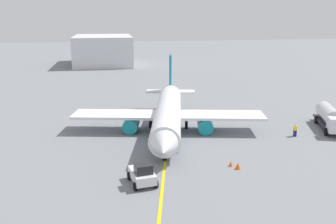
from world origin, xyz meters
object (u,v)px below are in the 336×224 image
(fuel_tanker, at_px, (330,117))
(safety_cone_wingtip, at_px, (238,166))
(refueling_worker, at_px, (295,130))
(safety_cone_nose, at_px, (231,164))
(pushback_tug, at_px, (142,174))
(airplane, at_px, (168,114))

(fuel_tanker, distance_m, safety_cone_wingtip, 21.79)
(refueling_worker, relative_size, safety_cone_nose, 3.00)
(fuel_tanker, xyz_separation_m, pushback_tug, (13.34, -28.85, -0.71))
(pushback_tug, bearing_deg, refueling_worker, 116.48)
(fuel_tanker, relative_size, pushback_tug, 2.67)
(airplane, height_order, safety_cone_nose, airplane)
(safety_cone_wingtip, bearing_deg, pushback_tug, -80.56)
(airplane, bearing_deg, safety_cone_wingtip, 18.38)
(fuel_tanker, height_order, pushback_tug, fuel_tanker)
(airplane, height_order, pushback_tug, airplane)
(pushback_tug, distance_m, safety_cone_nose, 10.34)
(airplane, distance_m, pushback_tug, 17.32)
(airplane, bearing_deg, safety_cone_nose, 17.69)
(airplane, xyz_separation_m, safety_cone_wingtip, (14.56, 4.84, -2.24))
(fuel_tanker, bearing_deg, refueling_worker, -71.07)
(pushback_tug, relative_size, refueling_worker, 2.25)
(refueling_worker, height_order, safety_cone_nose, refueling_worker)
(fuel_tanker, xyz_separation_m, refueling_worker, (2.29, -6.67, -0.90))
(fuel_tanker, bearing_deg, safety_cone_nose, -60.44)
(fuel_tanker, xyz_separation_m, safety_cone_nose, (10.71, -18.88, -1.44))
(pushback_tug, height_order, refueling_worker, pushback_tug)
(pushback_tug, xyz_separation_m, safety_cone_wingtip, (-1.74, 10.46, -0.65))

